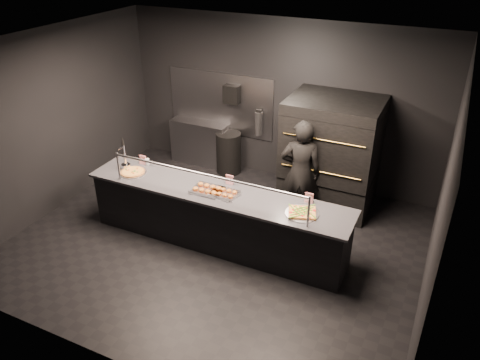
{
  "coord_description": "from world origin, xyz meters",
  "views": [
    {
      "loc": [
        2.85,
        -5.22,
        4.35
      ],
      "look_at": [
        0.3,
        0.2,
        1.08
      ],
      "focal_mm": 35.0,
      "sensor_mm": 36.0,
      "label": 1
    }
  ],
  "objects_px": {
    "towel_dispenser": "(232,94)",
    "slider_tray_b": "(224,193)",
    "trash_bin": "(229,153)",
    "round_pizza": "(133,172)",
    "pizza_oven": "(331,153)",
    "prep_shelf": "(200,143)",
    "square_pizza": "(302,213)",
    "slider_tray_a": "(207,189)",
    "service_counter": "(217,217)",
    "fire_extinguisher": "(259,123)",
    "worker": "(300,173)",
    "beer_tap": "(125,160)"
  },
  "relations": [
    {
      "from": "pizza_oven",
      "to": "towel_dispenser",
      "type": "bearing_deg",
      "value": 166.86
    },
    {
      "from": "pizza_oven",
      "to": "prep_shelf",
      "type": "bearing_deg",
      "value": 171.46
    },
    {
      "from": "fire_extinguisher",
      "to": "slider_tray_a",
      "type": "distance_m",
      "value": 2.47
    },
    {
      "from": "fire_extinguisher",
      "to": "round_pizza",
      "type": "xyz_separation_m",
      "value": [
        -1.1,
        -2.45,
        -0.12
      ]
    },
    {
      "from": "service_counter",
      "to": "square_pizza",
      "type": "relative_size",
      "value": 8.87
    },
    {
      "from": "towel_dispenser",
      "to": "slider_tray_a",
      "type": "distance_m",
      "value": 2.64
    },
    {
      "from": "beer_tap",
      "to": "worker",
      "type": "distance_m",
      "value": 2.79
    },
    {
      "from": "square_pizza",
      "to": "slider_tray_a",
      "type": "bearing_deg",
      "value": -179.65
    },
    {
      "from": "round_pizza",
      "to": "slider_tray_b",
      "type": "xyz_separation_m",
      "value": [
        1.61,
        0.01,
        0.01
      ]
    },
    {
      "from": "square_pizza",
      "to": "slider_tray_b",
      "type": "bearing_deg",
      "value": 179.62
    },
    {
      "from": "prep_shelf",
      "to": "trash_bin",
      "type": "xyz_separation_m",
      "value": [
        0.7,
        -0.1,
        -0.04
      ]
    },
    {
      "from": "pizza_oven",
      "to": "round_pizza",
      "type": "xyz_separation_m",
      "value": [
        -2.65,
        -1.95,
        -0.03
      ]
    },
    {
      "from": "pizza_oven",
      "to": "beer_tap",
      "type": "distance_m",
      "value": 3.4
    },
    {
      "from": "towel_dispenser",
      "to": "slider_tray_a",
      "type": "height_order",
      "value": "towel_dispenser"
    },
    {
      "from": "prep_shelf",
      "to": "towel_dispenser",
      "type": "bearing_deg",
      "value": 5.71
    },
    {
      "from": "pizza_oven",
      "to": "worker",
      "type": "height_order",
      "value": "pizza_oven"
    },
    {
      "from": "pizza_oven",
      "to": "prep_shelf",
      "type": "height_order",
      "value": "pizza_oven"
    },
    {
      "from": "slider_tray_a",
      "to": "pizza_oven",
      "type": "bearing_deg",
      "value": 56.15
    },
    {
      "from": "fire_extinguisher",
      "to": "beer_tap",
      "type": "distance_m",
      "value": 2.71
    },
    {
      "from": "worker",
      "to": "trash_bin",
      "type": "bearing_deg",
      "value": -46.92
    },
    {
      "from": "prep_shelf",
      "to": "beer_tap",
      "type": "relative_size",
      "value": 2.14
    },
    {
      "from": "pizza_oven",
      "to": "trash_bin",
      "type": "height_order",
      "value": "pizza_oven"
    },
    {
      "from": "worker",
      "to": "service_counter",
      "type": "bearing_deg",
      "value": 35.22
    },
    {
      "from": "round_pizza",
      "to": "slider_tray_a",
      "type": "distance_m",
      "value": 1.34
    },
    {
      "from": "towel_dispenser",
      "to": "slider_tray_b",
      "type": "distance_m",
      "value": 2.72
    },
    {
      "from": "fire_extinguisher",
      "to": "square_pizza",
      "type": "bearing_deg",
      "value": -55.32
    },
    {
      "from": "beer_tap",
      "to": "worker",
      "type": "height_order",
      "value": "worker"
    },
    {
      "from": "round_pizza",
      "to": "pizza_oven",
      "type": "bearing_deg",
      "value": 36.37
    },
    {
      "from": "slider_tray_a",
      "to": "fire_extinguisher",
      "type": "bearing_deg",
      "value": 95.57
    },
    {
      "from": "prep_shelf",
      "to": "fire_extinguisher",
      "type": "height_order",
      "value": "fire_extinguisher"
    },
    {
      "from": "trash_bin",
      "to": "round_pizza",
      "type": "bearing_deg",
      "value": -103.61
    },
    {
      "from": "slider_tray_b",
      "to": "square_pizza",
      "type": "relative_size",
      "value": 0.99
    },
    {
      "from": "beer_tap",
      "to": "worker",
      "type": "bearing_deg",
      "value": 24.05
    },
    {
      "from": "towel_dispenser",
      "to": "fire_extinguisher",
      "type": "height_order",
      "value": "towel_dispenser"
    },
    {
      "from": "fire_extinguisher",
      "to": "worker",
      "type": "distance_m",
      "value": 1.79
    },
    {
      "from": "square_pizza",
      "to": "round_pizza",
      "type": "bearing_deg",
      "value": -179.87
    },
    {
      "from": "prep_shelf",
      "to": "worker",
      "type": "bearing_deg",
      "value": -25.01
    },
    {
      "from": "beer_tap",
      "to": "square_pizza",
      "type": "relative_size",
      "value": 1.22
    },
    {
      "from": "round_pizza",
      "to": "trash_bin",
      "type": "xyz_separation_m",
      "value": [
        0.55,
        2.27,
        -0.53
      ]
    },
    {
      "from": "pizza_oven",
      "to": "towel_dispenser",
      "type": "height_order",
      "value": "pizza_oven"
    },
    {
      "from": "service_counter",
      "to": "round_pizza",
      "type": "height_order",
      "value": "service_counter"
    },
    {
      "from": "worker",
      "to": "square_pizza",
      "type": "bearing_deg",
      "value": 93.51
    },
    {
      "from": "service_counter",
      "to": "worker",
      "type": "distance_m",
      "value": 1.53
    },
    {
      "from": "pizza_oven",
      "to": "square_pizza",
      "type": "bearing_deg",
      "value": -85.81
    },
    {
      "from": "fire_extinguisher",
      "to": "slider_tray_b",
      "type": "bearing_deg",
      "value": -78.26
    },
    {
      "from": "service_counter",
      "to": "fire_extinguisher",
      "type": "bearing_deg",
      "value": 98.3
    },
    {
      "from": "fire_extinguisher",
      "to": "trash_bin",
      "type": "xyz_separation_m",
      "value": [
        -0.55,
        -0.18,
        -0.65
      ]
    },
    {
      "from": "pizza_oven",
      "to": "round_pizza",
      "type": "bearing_deg",
      "value": -143.63
    },
    {
      "from": "slider_tray_b",
      "to": "towel_dispenser",
      "type": "bearing_deg",
      "value": 113.52
    },
    {
      "from": "service_counter",
      "to": "square_pizza",
      "type": "bearing_deg",
      "value": -1.93
    }
  ]
}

